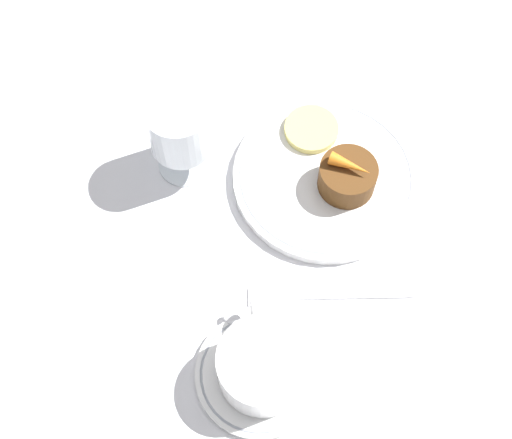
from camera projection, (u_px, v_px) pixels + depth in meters
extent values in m
plane|color=white|center=(313.00, 169.00, 0.92)|extent=(3.00, 3.00, 0.00)
cylinder|color=white|center=(325.00, 178.00, 0.91)|extent=(0.24, 0.24, 0.01)
torus|color=#999EA8|center=(326.00, 176.00, 0.91)|extent=(0.22, 0.22, 0.00)
cylinder|color=white|center=(259.00, 374.00, 0.80)|extent=(0.14, 0.14, 0.01)
torus|color=#999EA8|center=(259.00, 373.00, 0.80)|extent=(0.13, 0.13, 0.00)
cylinder|color=white|center=(262.00, 367.00, 0.77)|extent=(0.10, 0.10, 0.06)
cylinder|color=#331E0F|center=(262.00, 366.00, 0.77)|extent=(0.09, 0.09, 0.05)
torus|color=white|center=(254.00, 314.00, 0.79)|extent=(0.04, 0.01, 0.04)
cube|color=silver|center=(276.00, 341.00, 0.81)|extent=(0.06, 0.08, 0.00)
ellipsoid|color=silver|center=(232.00, 318.00, 0.82)|extent=(0.03, 0.03, 0.00)
cylinder|color=silver|center=(185.00, 163.00, 0.93)|extent=(0.07, 0.07, 0.01)
cylinder|color=silver|center=(184.00, 152.00, 0.90)|extent=(0.01, 0.01, 0.05)
cylinder|color=silver|center=(179.00, 127.00, 0.85)|extent=(0.08, 0.08, 0.07)
cylinder|color=#5B0F1E|center=(180.00, 133.00, 0.86)|extent=(0.07, 0.07, 0.04)
cube|color=silver|center=(352.00, 295.00, 0.85)|extent=(0.03, 0.15, 0.01)
cube|color=silver|center=(269.00, 297.00, 0.84)|extent=(0.03, 0.05, 0.01)
cylinder|color=#563314|center=(347.00, 177.00, 0.88)|extent=(0.07, 0.07, 0.04)
cone|color=orange|center=(350.00, 165.00, 0.85)|extent=(0.04, 0.05, 0.02)
cylinder|color=#EFE075|center=(311.00, 129.00, 0.93)|extent=(0.07, 0.07, 0.01)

